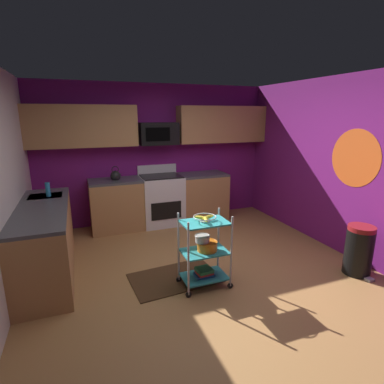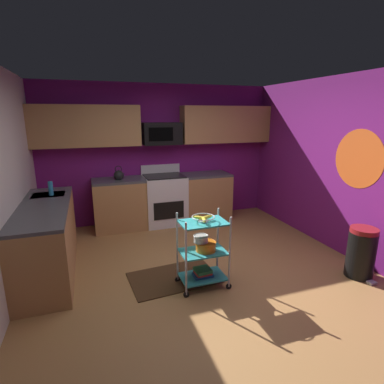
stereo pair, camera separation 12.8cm
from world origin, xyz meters
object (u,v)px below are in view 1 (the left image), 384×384
object	(u,v)px
kettle	(116,176)
trash_can	(359,250)
rolling_cart	(204,251)
dish_soap_bottle	(48,189)
mixing_bowl_large	(207,246)
book_stack	(204,272)
microwave	(159,134)
oven_range	(162,199)
mixing_bowl_small	(202,238)
fruit_bowl	(205,218)

from	to	relation	value
kettle	trash_can	xyz separation A→B (m)	(2.72, -2.76, -0.67)
rolling_cart	dish_soap_bottle	xyz separation A→B (m)	(-1.75, 1.51, 0.57)
mixing_bowl_large	book_stack	size ratio (longest dim) A/B	1.08
microwave	dish_soap_bottle	size ratio (longest dim) A/B	3.50
oven_range	rolling_cart	distance (m)	2.32
microwave	mixing_bowl_small	world-z (taller)	microwave
fruit_bowl	rolling_cart	bearing A→B (deg)	63.43
trash_can	fruit_bowl	bearing A→B (deg)	167.59
mixing_bowl_large	mixing_bowl_small	world-z (taller)	mixing_bowl_small
book_stack	kettle	xyz separation A→B (m)	(-0.72, 2.32, 0.82)
fruit_bowl	dish_soap_bottle	distance (m)	2.32
mixing_bowl_large	oven_range	bearing A→B (deg)	88.28
dish_soap_bottle	mixing_bowl_large	bearing A→B (deg)	-40.27
microwave	mixing_bowl_large	bearing A→B (deg)	-91.64
book_stack	fruit_bowl	bearing A→B (deg)	63.43
fruit_bowl	book_stack	xyz separation A→B (m)	(-0.00, -0.00, -0.70)
oven_range	mixing_bowl_small	size ratio (longest dim) A/B	6.04
microwave	trash_can	xyz separation A→B (m)	(1.90, -2.87, -1.37)
mixing_bowl_large	kettle	world-z (taller)	kettle
fruit_bowl	dish_soap_bottle	size ratio (longest dim) A/B	1.36
oven_range	mixing_bowl_large	world-z (taller)	oven_range
microwave	kettle	distance (m)	1.09
rolling_cart	mixing_bowl_large	xyz separation A→B (m)	(0.04, -0.00, 0.07)
mixing_bowl_small	kettle	size ratio (longest dim) A/B	0.69
rolling_cart	dish_soap_bottle	size ratio (longest dim) A/B	4.57
oven_range	dish_soap_bottle	size ratio (longest dim) A/B	5.50
oven_range	fruit_bowl	world-z (taller)	oven_range
mixing_bowl_small	book_stack	distance (m)	0.44
book_stack	trash_can	world-z (taller)	trash_can
kettle	trash_can	bearing A→B (deg)	-45.36
rolling_cart	trash_can	bearing A→B (deg)	-12.41
dish_soap_bottle	trash_can	world-z (taller)	dish_soap_bottle
oven_range	microwave	xyz separation A→B (m)	(-0.00, 0.10, 1.22)
fruit_bowl	book_stack	world-z (taller)	fruit_bowl
rolling_cart	trash_can	size ratio (longest dim) A/B	1.39
microwave	fruit_bowl	bearing A→B (deg)	-92.48
mixing_bowl_small	book_stack	size ratio (longest dim) A/B	0.78
rolling_cart	mixing_bowl_small	world-z (taller)	rolling_cart
fruit_bowl	mixing_bowl_small	bearing A→B (deg)	147.49
book_stack	kettle	world-z (taller)	kettle
fruit_bowl	trash_can	xyz separation A→B (m)	(2.00, -0.44, -0.55)
mixing_bowl_large	trash_can	world-z (taller)	trash_can
fruit_bowl	kettle	xyz separation A→B (m)	(-0.72, 2.32, 0.12)
kettle	dish_soap_bottle	distance (m)	1.31
trash_can	book_stack	bearing A→B (deg)	167.59
dish_soap_bottle	trash_can	size ratio (longest dim) A/B	0.30
trash_can	mixing_bowl_large	bearing A→B (deg)	167.38
mixing_bowl_large	mixing_bowl_small	xyz separation A→B (m)	(-0.06, 0.01, 0.10)
kettle	fruit_bowl	bearing A→B (deg)	-72.69
rolling_cart	fruit_bowl	xyz separation A→B (m)	(-0.00, -0.00, 0.42)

